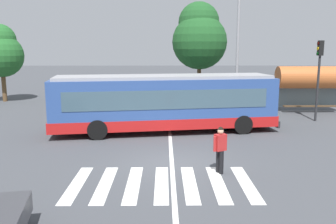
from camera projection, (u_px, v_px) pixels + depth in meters
ground_plane at (172, 164)px, 13.90m from camera, size 160.00×160.00×0.00m
city_transit_bus at (165, 103)px, 19.06m from camera, size 12.28×4.32×3.06m
pedestrian_crossing_street at (220, 147)px, 12.76m from camera, size 0.53×0.42×1.72m
parked_car_red at (83, 98)px, 27.07m from camera, size 2.22×4.65×1.35m
parked_car_charcoal at (118, 98)px, 26.92m from camera, size 2.10×4.61×1.35m
parked_car_white at (153, 98)px, 26.96m from camera, size 2.04×4.59×1.35m
parked_car_teal at (186, 97)px, 27.16m from camera, size 2.00×4.57×1.35m
parked_car_black at (221, 97)px, 27.52m from camera, size 2.23×4.65×1.35m
traffic_light_far_corner at (319, 68)px, 21.59m from camera, size 0.33×0.32×4.93m
bus_stop_shelter at (312, 78)px, 24.69m from camera, size 4.87×1.54×3.25m
twin_arm_street_lamp at (238, 37)px, 25.50m from camera, size 4.60×0.32×8.46m
background_tree_left at (1, 51)px, 29.64m from camera, size 3.60×3.60×6.48m
background_tree_right at (199, 36)px, 31.70m from camera, size 4.89×4.89×8.57m
crosswalk_painted_stripes at (162, 184)px, 11.88m from camera, size 6.12×3.33×0.01m
lane_center_line at (171, 150)px, 15.87m from camera, size 0.16×24.00×0.01m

